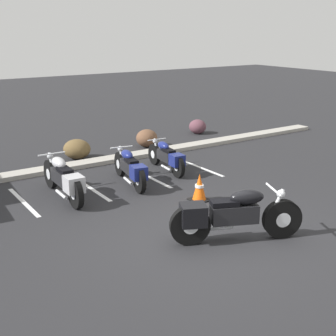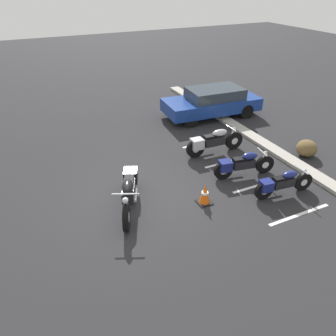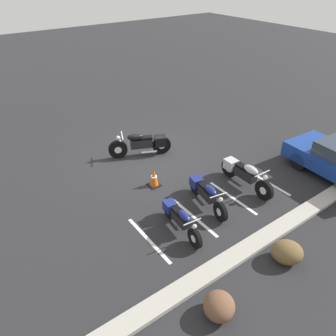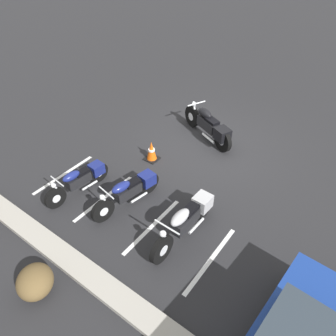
% 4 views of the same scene
% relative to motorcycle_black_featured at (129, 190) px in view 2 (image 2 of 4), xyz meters
% --- Properties ---
extents(ground, '(60.00, 60.00, 0.00)m').
position_rel_motorcycle_black_featured_xyz_m(ground, '(-0.18, 0.29, -0.51)').
color(ground, '#262628').
extents(motorcycle_black_featured, '(2.30, 1.19, 0.97)m').
position_rel_motorcycle_black_featured_xyz_m(motorcycle_black_featured, '(0.00, 0.00, 0.00)').
color(motorcycle_black_featured, black).
rests_on(motorcycle_black_featured, ground).
extents(parked_bike_0, '(0.64, 2.30, 0.90)m').
position_rel_motorcycle_black_featured_xyz_m(parked_bike_0, '(-1.66, 3.75, -0.03)').
color(parked_bike_0, black).
rests_on(parked_bike_0, ground).
extents(parked_bike_1, '(0.71, 2.07, 0.82)m').
position_rel_motorcycle_black_featured_xyz_m(parked_bike_1, '(0.07, 3.77, -0.08)').
color(parked_bike_1, black).
rests_on(parked_bike_1, ground).
extents(parked_bike_2, '(0.57, 1.95, 0.77)m').
position_rel_motorcycle_black_featured_xyz_m(parked_bike_2, '(1.43, 4.20, -0.11)').
color(parked_bike_2, black).
rests_on(parked_bike_2, ground).
extents(car_blue, '(2.07, 4.41, 1.29)m').
position_rel_motorcycle_black_featured_xyz_m(car_blue, '(-4.80, 5.68, 0.17)').
color(car_blue, black).
rests_on(car_blue, ground).
extents(concrete_curb, '(18.00, 0.50, 0.12)m').
position_rel_motorcycle_black_featured_xyz_m(concrete_curb, '(-0.18, 5.92, -0.45)').
color(concrete_curb, '#A8A399').
rests_on(concrete_curb, ground).
extents(landscape_rock_2, '(1.07, 1.06, 0.58)m').
position_rel_motorcycle_black_featured_xyz_m(landscape_rock_2, '(-0.08, 6.74, -0.22)').
color(landscape_rock_2, brown).
rests_on(landscape_rock_2, ground).
extents(landscape_rock_3, '(0.79, 0.84, 0.64)m').
position_rel_motorcycle_black_featured_xyz_m(landscape_rock_3, '(-4.96, 6.91, -0.19)').
color(landscape_rock_3, '#57534A').
rests_on(landscape_rock_3, ground).
extents(traffic_cone, '(0.40, 0.40, 0.62)m').
position_rel_motorcycle_black_featured_xyz_m(traffic_cone, '(0.81, 1.97, -0.22)').
color(traffic_cone, black).
rests_on(traffic_cone, ground).
extents(stall_line_0, '(0.10, 2.10, 0.00)m').
position_rel_motorcycle_black_featured_xyz_m(stall_line_0, '(-2.51, 4.06, -0.51)').
color(stall_line_0, white).
rests_on(stall_line_0, ground).
extents(stall_line_1, '(0.10, 2.10, 0.00)m').
position_rel_motorcycle_black_featured_xyz_m(stall_line_1, '(-0.87, 4.06, -0.51)').
color(stall_line_1, white).
rests_on(stall_line_1, ground).
extents(stall_line_2, '(0.10, 2.10, 0.00)m').
position_rel_motorcycle_black_featured_xyz_m(stall_line_2, '(0.76, 4.06, -0.51)').
color(stall_line_2, white).
rests_on(stall_line_2, ground).
extents(stall_line_3, '(0.10, 2.10, 0.00)m').
position_rel_motorcycle_black_featured_xyz_m(stall_line_3, '(2.40, 4.06, -0.51)').
color(stall_line_3, white).
rests_on(stall_line_3, ground).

